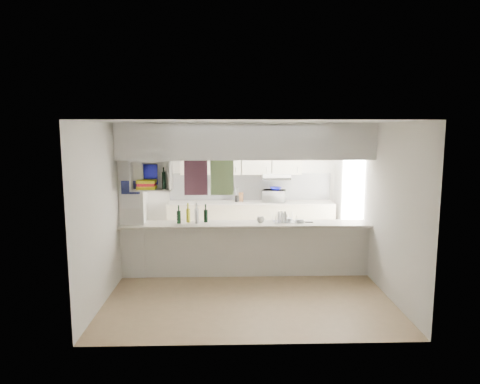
{
  "coord_description": "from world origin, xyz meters",
  "views": [
    {
      "loc": [
        -0.3,
        -7.08,
        2.5
      ],
      "look_at": [
        -0.08,
        0.5,
        1.38
      ],
      "focal_mm": 32.0,
      "sensor_mm": 36.0,
      "label": 1
    }
  ],
  "objects_px": {
    "bowl": "(275,189)",
    "wine_bottles": "(192,216)",
    "dish_rack": "(284,218)",
    "microwave": "(274,196)"
  },
  "relations": [
    {
      "from": "microwave",
      "to": "wine_bottles",
      "type": "bearing_deg",
      "value": 66.24
    },
    {
      "from": "bowl",
      "to": "dish_rack",
      "type": "relative_size",
      "value": 0.63
    },
    {
      "from": "bowl",
      "to": "dish_rack",
      "type": "xyz_separation_m",
      "value": [
        -0.07,
        -2.02,
        -0.22
      ]
    },
    {
      "from": "wine_bottles",
      "to": "bowl",
      "type": "bearing_deg",
      "value": 51.0
    },
    {
      "from": "dish_rack",
      "to": "microwave",
      "type": "bearing_deg",
      "value": 82.33
    },
    {
      "from": "microwave",
      "to": "wine_bottles",
      "type": "relative_size",
      "value": 0.93
    },
    {
      "from": "dish_rack",
      "to": "wine_bottles",
      "type": "bearing_deg",
      "value": 173.75
    },
    {
      "from": "bowl",
      "to": "wine_bottles",
      "type": "relative_size",
      "value": 0.49
    },
    {
      "from": "dish_rack",
      "to": "wine_bottles",
      "type": "height_order",
      "value": "wine_bottles"
    },
    {
      "from": "dish_rack",
      "to": "wine_bottles",
      "type": "distance_m",
      "value": 1.56
    }
  ]
}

